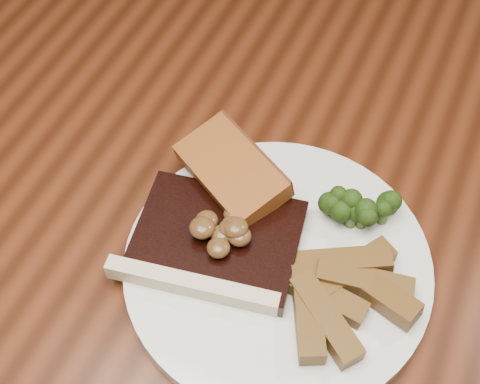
% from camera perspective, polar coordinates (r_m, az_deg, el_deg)
% --- Properties ---
extents(dining_table, '(1.60, 0.90, 0.75)m').
position_cam_1_polar(dining_table, '(0.78, -0.16, -5.06)').
color(dining_table, '#481E0E').
rests_on(dining_table, ground).
extents(plate, '(0.35, 0.35, 0.01)m').
position_cam_1_polar(plate, '(0.66, 3.20, -6.34)').
color(plate, silver).
rests_on(plate, dining_table).
extents(steak, '(0.18, 0.15, 0.02)m').
position_cam_1_polar(steak, '(0.65, -1.97, -4.20)').
color(steak, black).
rests_on(steak, plate).
extents(steak_bone, '(0.17, 0.04, 0.02)m').
position_cam_1_polar(steak_bone, '(0.63, -4.10, -8.11)').
color(steak_bone, beige).
rests_on(steak_bone, plate).
extents(mushroom_pile, '(0.07, 0.07, 0.03)m').
position_cam_1_polar(mushroom_pile, '(0.63, -0.84, -3.08)').
color(mushroom_pile, brown).
rests_on(mushroom_pile, steak).
extents(garlic_bread, '(0.13, 0.11, 0.03)m').
position_cam_1_polar(garlic_bread, '(0.69, -0.72, 0.77)').
color(garlic_bread, brown).
rests_on(garlic_bread, plate).
extents(potato_wedges, '(0.12, 0.12, 0.02)m').
position_cam_1_polar(potato_wedges, '(0.64, 9.11, -7.96)').
color(potato_wedges, brown).
rests_on(potato_wedges, plate).
extents(broccoli_cluster, '(0.06, 0.06, 0.04)m').
position_cam_1_polar(broccoli_cluster, '(0.67, 9.91, -2.08)').
color(broccoli_cluster, '#1F3C0D').
rests_on(broccoli_cluster, plate).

